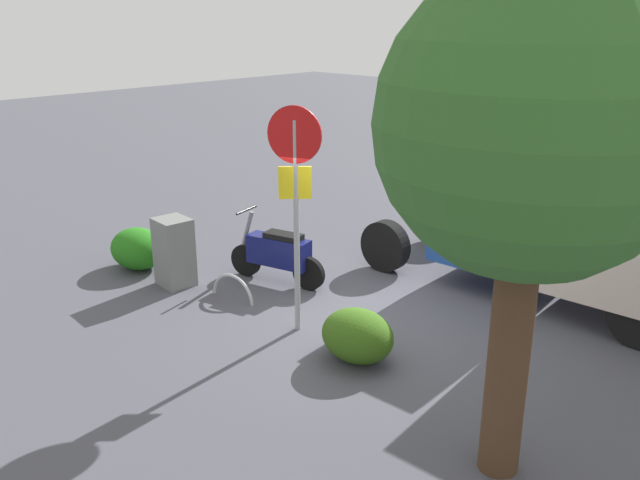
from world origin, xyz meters
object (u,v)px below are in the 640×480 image
object	(u,v)px
box_truck_near	(636,212)
motorcycle	(278,253)
stop_sign	(295,185)
street_tree	(533,128)
utility_cabinet	(174,252)
bike_rack_hoop	(233,299)

from	to	relation	value
box_truck_near	motorcycle	xyz separation A→B (m)	(4.62, 2.72, -1.06)
stop_sign	street_tree	xyz separation A→B (m)	(-3.61, 0.78, 1.28)
box_truck_near	stop_sign	xyz separation A→B (m)	(3.17, 3.73, 0.54)
motorcycle	stop_sign	size ratio (longest dim) A/B	0.56
motorcycle	box_truck_near	bearing A→B (deg)	-162.92
stop_sign	box_truck_near	bearing A→B (deg)	-130.37
motorcycle	stop_sign	xyz separation A→B (m)	(-1.45, 1.01, 1.60)
box_truck_near	motorcycle	size ratio (longest dim) A/B	3.95
box_truck_near	utility_cabinet	xyz separation A→B (m)	(5.82, 3.93, -1.01)
box_truck_near	motorcycle	distance (m)	5.47
bike_rack_hoop	street_tree	bearing A→B (deg)	170.74
motorcycle	bike_rack_hoop	distance (m)	1.10
motorcycle	utility_cabinet	distance (m)	1.70
utility_cabinet	bike_rack_hoop	xyz separation A→B (m)	(-1.16, -0.25, -0.57)
motorcycle	utility_cabinet	size ratio (longest dim) A/B	1.56
stop_sign	bike_rack_hoop	bearing A→B (deg)	-1.85
box_truck_near	motorcycle	bearing A→B (deg)	28.90
motorcycle	street_tree	world-z (taller)	street_tree
street_tree	utility_cabinet	xyz separation A→B (m)	(6.26, -0.58, -2.83)
stop_sign	utility_cabinet	size ratio (longest dim) A/B	2.79
box_truck_near	bike_rack_hoop	distance (m)	6.14
street_tree	utility_cabinet	world-z (taller)	street_tree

